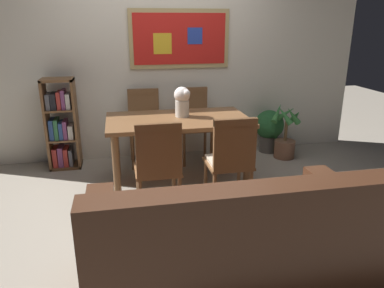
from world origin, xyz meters
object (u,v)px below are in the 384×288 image
at_px(potted_ivy, 269,128).
at_px(potted_palm, 285,137).
at_px(dining_chair_near_right, 231,156).
at_px(leather_couch, 230,246).
at_px(flower_vase, 182,100).
at_px(dining_chair_near_left, 158,162).
at_px(dining_chair_far_right, 194,118).
at_px(bookshelf, 62,127).
at_px(dining_chair_far_left, 145,120).
at_px(dining_table, 178,127).

height_order(potted_ivy, potted_palm, potted_palm).
distance_m(dining_chair_near_right, leather_couch, 1.08).
xyz_separation_m(leather_couch, flower_vase, (0.01, 1.77, 0.60)).
xyz_separation_m(dining_chair_near_right, dining_chair_near_left, (-0.66, -0.02, 0.00)).
bearing_deg(dining_chair_near_right, dining_chair_far_right, 91.96).
height_order(dining_chair_far_right, leather_couch, dining_chair_far_right).
xyz_separation_m(dining_chair_near_left, bookshelf, (-0.98, 1.46, -0.03)).
bearing_deg(potted_palm, leather_couch, -122.75).
bearing_deg(potted_palm, bookshelf, 175.31).
bearing_deg(potted_ivy, leather_couch, -117.86).
bearing_deg(dining_chair_near_left, flower_vase, 65.86).
bearing_deg(potted_ivy, bookshelf, -179.06).
height_order(dining_chair_near_right, leather_couch, dining_chair_near_right).
relative_size(leather_couch, potted_palm, 2.51).
xyz_separation_m(potted_palm, flower_vase, (-1.42, -0.45, 0.64)).
xyz_separation_m(dining_chair_far_left, dining_chair_near_left, (0.00, -1.45, 0.00)).
bearing_deg(potted_ivy, dining_chair_near_left, -137.85).
distance_m(leather_couch, bookshelf, 2.79).
bearing_deg(dining_chair_near_left, dining_chair_far_right, 66.84).
bearing_deg(dining_chair_near_right, potted_ivy, 55.93).
bearing_deg(dining_chair_near_right, flower_vase, 111.75).
bearing_deg(dining_chair_near_right, dining_chair_far_left, 114.82).
bearing_deg(potted_palm, dining_table, -160.88).
bearing_deg(dining_chair_far_left, dining_chair_near_right, -65.18).
relative_size(dining_chair_far_right, dining_chair_near_right, 1.00).
height_order(dining_chair_near_right, potted_ivy, dining_chair_near_right).
relative_size(dining_chair_near_right, flower_vase, 2.89).
bearing_deg(dining_chair_far_right, dining_table, -114.08).
bearing_deg(dining_chair_far_left, potted_palm, -6.82).
bearing_deg(potted_ivy, dining_chair_far_right, -175.65).
bearing_deg(dining_table, dining_chair_near_right, -62.78).
height_order(dining_chair_far_left, leather_couch, dining_chair_far_left).
relative_size(potted_ivy, potted_palm, 0.80).
relative_size(dining_chair_near_left, potted_palm, 1.27).
distance_m(dining_chair_near_right, flower_vase, 0.91).
bearing_deg(dining_chair_far_left, dining_table, -67.61).
relative_size(dining_chair_far_left, flower_vase, 2.89).
distance_m(dining_table, leather_couch, 1.74).
relative_size(dining_chair_far_left, bookshelf, 0.85).
height_order(dining_chair_far_left, bookshelf, bookshelf).
distance_m(bookshelf, potted_palm, 2.78).
xyz_separation_m(dining_chair_far_left, dining_chair_near_right, (0.66, -1.43, 0.00)).
bearing_deg(dining_table, dining_chair_far_right, 65.92).
bearing_deg(potted_palm, dining_chair_far_left, 173.18).
bearing_deg(dining_chair_far_left, potted_ivy, 1.95).
bearing_deg(flower_vase, dining_table, -131.90).
bearing_deg(dining_table, potted_palm, 19.12).
height_order(dining_table, potted_palm, dining_table).
distance_m(dining_chair_far_left, leather_couch, 2.47).
xyz_separation_m(dining_table, potted_ivy, (1.37, 0.78, -0.31)).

